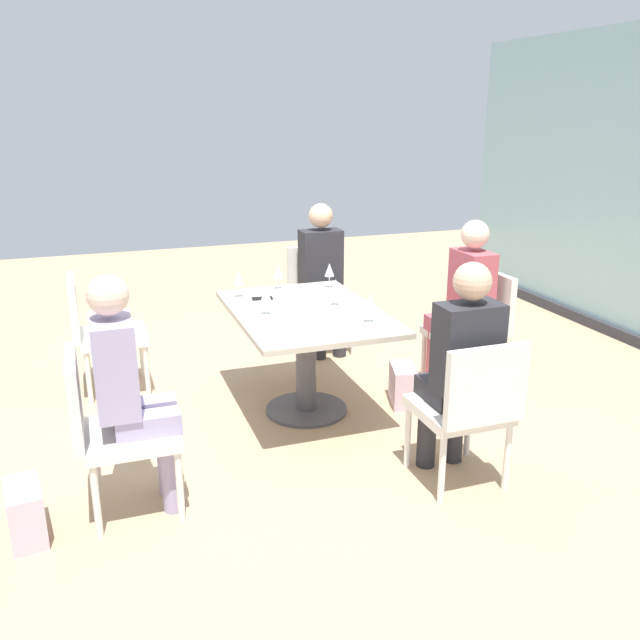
% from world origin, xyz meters
% --- Properties ---
extents(ground_plane, '(12.00, 12.00, 0.00)m').
position_xyz_m(ground_plane, '(0.00, 0.00, 0.00)').
color(ground_plane, tan).
extents(dining_table_main, '(1.36, 0.94, 0.73)m').
position_xyz_m(dining_table_main, '(0.00, 0.00, 0.56)').
color(dining_table_main, '#BCB29E').
rests_on(dining_table_main, ground_plane).
extents(chair_front_right, '(0.46, 0.50, 0.87)m').
position_xyz_m(chair_front_right, '(0.82, -1.30, 0.50)').
color(chair_front_right, silver).
rests_on(chair_front_right, ground_plane).
extents(chair_near_window, '(0.46, 0.51, 0.87)m').
position_xyz_m(chair_near_window, '(0.00, 1.30, 0.50)').
color(chair_near_window, silver).
rests_on(chair_near_window, ground_plane).
extents(chair_far_left, '(0.50, 0.46, 0.87)m').
position_xyz_m(chair_far_left, '(-1.21, 0.52, 0.50)').
color(chair_far_left, silver).
rests_on(chair_far_left, ground_plane).
extents(chair_far_right, '(0.50, 0.46, 0.87)m').
position_xyz_m(chair_far_right, '(1.21, 0.52, 0.50)').
color(chair_far_right, silver).
rests_on(chair_far_right, ground_plane).
extents(chair_front_left, '(0.46, 0.50, 0.87)m').
position_xyz_m(chair_front_left, '(-0.82, -1.30, 0.50)').
color(chair_front_left, silver).
rests_on(chair_front_left, ground_plane).
extents(person_front_right, '(0.34, 0.39, 1.26)m').
position_xyz_m(person_front_right, '(0.82, -1.19, 0.70)').
color(person_front_right, '#9E93B7').
rests_on(person_front_right, ground_plane).
extents(person_near_window, '(0.34, 0.39, 1.26)m').
position_xyz_m(person_near_window, '(-0.00, 1.19, 0.70)').
color(person_near_window, '#B24C56').
rests_on(person_near_window, ground_plane).
extents(person_far_left, '(0.39, 0.34, 1.26)m').
position_xyz_m(person_far_left, '(-1.10, 0.52, 0.70)').
color(person_far_left, '#28282D').
rests_on(person_far_left, ground_plane).
extents(person_far_right, '(0.39, 0.34, 1.26)m').
position_xyz_m(person_far_right, '(1.10, 0.52, 0.70)').
color(person_far_right, '#28282D').
rests_on(person_far_right, ground_plane).
extents(wine_glass_0, '(0.07, 0.07, 0.18)m').
position_xyz_m(wine_glass_0, '(0.02, -0.27, 0.86)').
color(wine_glass_0, silver).
rests_on(wine_glass_0, dining_table_main).
extents(wine_glass_1, '(0.07, 0.07, 0.18)m').
position_xyz_m(wine_glass_1, '(-0.45, -0.35, 0.86)').
color(wine_glass_1, silver).
rests_on(wine_glass_1, dining_table_main).
extents(wine_glass_2, '(0.07, 0.07, 0.18)m').
position_xyz_m(wine_glass_2, '(0.39, 0.29, 0.86)').
color(wine_glass_2, silver).
rests_on(wine_glass_2, dining_table_main).
extents(wine_glass_3, '(0.07, 0.07, 0.18)m').
position_xyz_m(wine_glass_3, '(-0.57, -0.02, 0.86)').
color(wine_glass_3, silver).
rests_on(wine_glass_3, dining_table_main).
extents(wine_glass_4, '(0.07, 0.07, 0.18)m').
position_xyz_m(wine_glass_4, '(-0.03, 0.22, 0.86)').
color(wine_glass_4, silver).
rests_on(wine_glass_4, dining_table_main).
extents(wine_glass_5, '(0.07, 0.07, 0.18)m').
position_xyz_m(wine_glass_5, '(-0.49, 0.35, 0.86)').
color(wine_glass_5, silver).
rests_on(wine_glass_5, dining_table_main).
extents(coffee_cup, '(0.08, 0.08, 0.09)m').
position_xyz_m(coffee_cup, '(-0.16, -0.08, 0.78)').
color(coffee_cup, white).
rests_on(coffee_cup, dining_table_main).
extents(cell_phone_on_table, '(0.09, 0.15, 0.01)m').
position_xyz_m(cell_phone_on_table, '(-0.36, -0.20, 0.73)').
color(cell_phone_on_table, black).
rests_on(cell_phone_on_table, dining_table_main).
extents(handbag_0, '(0.32, 0.20, 0.28)m').
position_xyz_m(handbag_0, '(0.92, -1.73, 0.14)').
color(handbag_0, beige).
rests_on(handbag_0, ground_plane).
extents(handbag_1, '(0.33, 0.24, 0.28)m').
position_xyz_m(handbag_1, '(0.11, 0.68, 0.14)').
color(handbag_1, beige).
rests_on(handbag_1, ground_plane).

